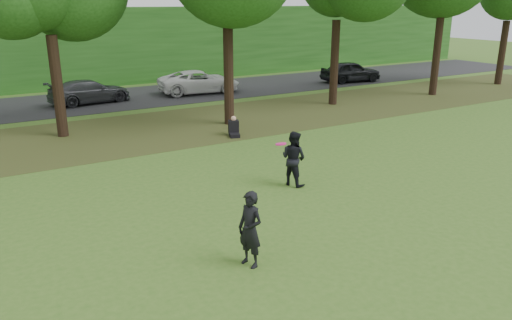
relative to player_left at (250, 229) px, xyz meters
The scene contains 9 objects.
ground 1.91m from the player_left, 22.46° to the right, with size 120.00×120.00×0.00m, color #345A1C.
leaf_litter 12.47m from the player_left, 82.67° to the left, with size 60.00×7.00×0.01m, color #433318.
street 20.42m from the player_left, 85.54° to the left, with size 70.00×7.00×0.02m, color black.
far_hedge 26.44m from the player_left, 86.55° to the left, with size 70.00×3.00×5.00m, color #1D4B15.
player_left is the anchor object (origin of this frame).
player_right 5.07m from the player_left, 45.08° to the left, with size 0.82×0.64×1.69m, color black.
parked_cars 19.33m from the player_left, 84.67° to the left, with size 38.31×3.81×1.47m.
frisbee 2.65m from the player_left, 41.34° to the left, with size 0.30×0.30×0.08m.
seated_person 10.78m from the player_left, 63.76° to the left, with size 0.64×0.83×0.83m.
Camera 1 is at (-6.30, -7.58, 5.39)m, focal length 35.00 mm.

